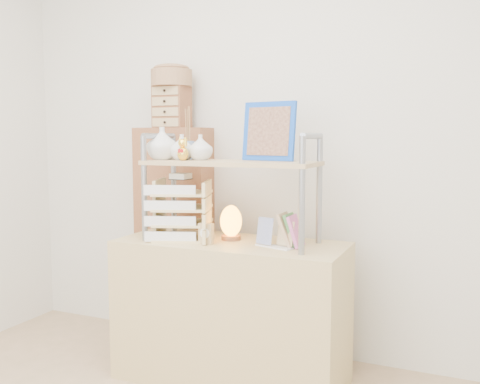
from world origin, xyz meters
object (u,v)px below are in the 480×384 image
object	(u,v)px
desk	(231,311)
salt_lamp	(231,222)
cabinet	(175,236)
letter_tray	(182,213)

from	to	relation	value
desk	salt_lamp	xyz separation A→B (m)	(-0.02, 0.05, 0.47)
cabinet	salt_lamp	size ratio (longest dim) A/B	7.30
letter_tray	desk	bearing A→B (deg)	9.98
desk	cabinet	xyz separation A→B (m)	(-0.56, 0.37, 0.30)
cabinet	letter_tray	world-z (taller)	cabinet
cabinet	letter_tray	distance (m)	0.55
cabinet	desk	bearing A→B (deg)	-39.53
desk	letter_tray	xyz separation A→B (m)	(-0.27, -0.05, 0.52)
desk	cabinet	size ratio (longest dim) A/B	0.89
cabinet	salt_lamp	distance (m)	0.65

